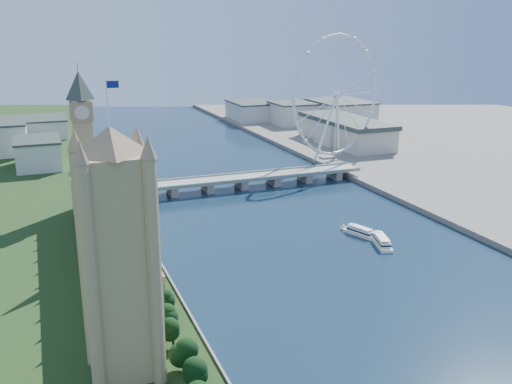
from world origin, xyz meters
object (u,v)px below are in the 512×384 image
tour_boat_far (360,235)px  victoria_tower (118,248)px  tour_boat_near (381,245)px  london_eye (337,96)px

tour_boat_far → victoria_tower: bearing=-166.8°
tour_boat_near → victoria_tower: bearing=-136.5°
london_eye → tour_boat_far: size_ratio=4.49×
london_eye → tour_boat_far: (-86.17, -193.44, -67.52)m
london_eye → tour_boat_far: 222.27m
victoria_tower → london_eye: (254.98, 300.08, 13.03)m
victoria_tower → london_eye: size_ratio=0.90×
tour_boat_far → london_eye: bearing=46.9°
tour_boat_far → tour_boat_near: bearing=-101.8°
london_eye → tour_boat_near: 239.78m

